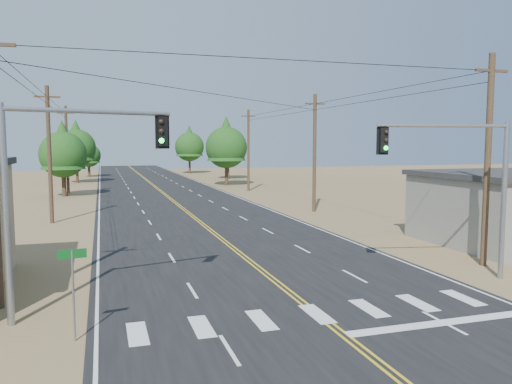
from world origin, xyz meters
name	(u,v)px	position (x,y,z in m)	size (l,w,h in m)	color
road	(198,220)	(0.00, 30.00, 0.01)	(15.00, 200.00, 0.02)	black
utility_pole_left_mid	(49,154)	(-10.50, 32.00, 5.12)	(1.80, 0.30, 10.00)	#4C3826
utility_pole_left_far	(67,150)	(-10.50, 52.00, 5.12)	(1.80, 0.30, 10.00)	#4C3826
utility_pole_right_near	(488,159)	(10.50, 12.00, 5.12)	(1.80, 0.30, 10.00)	#4C3826
utility_pole_right_mid	(315,152)	(10.50, 32.00, 5.12)	(1.80, 0.30, 10.00)	#4C3826
utility_pole_right_far	(248,150)	(10.50, 52.00, 5.12)	(1.80, 0.30, 10.00)	#4C3826
signal_mast_left	(58,175)	(-8.28, 10.40, 4.79)	(5.50, 1.63, 7.11)	gray
signal_mast_right	(468,173)	(7.90, 10.22, 4.58)	(5.65, 1.41, 6.76)	gray
street_sign	(73,280)	(-7.80, 8.00, 1.85)	(0.81, 0.18, 2.76)	gray
tree_left_near	(63,150)	(-10.91, 51.58, 5.17)	(5.07, 5.07, 8.45)	#3F2D1E
tree_left_mid	(76,144)	(-10.40, 71.83, 5.78)	(5.67, 5.67, 9.45)	#3F2D1E
tree_left_far	(89,153)	(-9.00, 85.72, 4.21)	(4.14, 4.14, 6.89)	#3F2D1E
tree_right_near	(226,143)	(9.84, 60.71, 5.91)	(5.79, 5.79, 9.65)	#3F2D1E
tree_right_mid	(228,145)	(13.29, 73.61, 5.59)	(5.48, 5.48, 9.13)	#3F2D1E
tree_right_far	(189,144)	(9.84, 91.08, 5.82)	(5.71, 5.71, 9.52)	#3F2D1E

